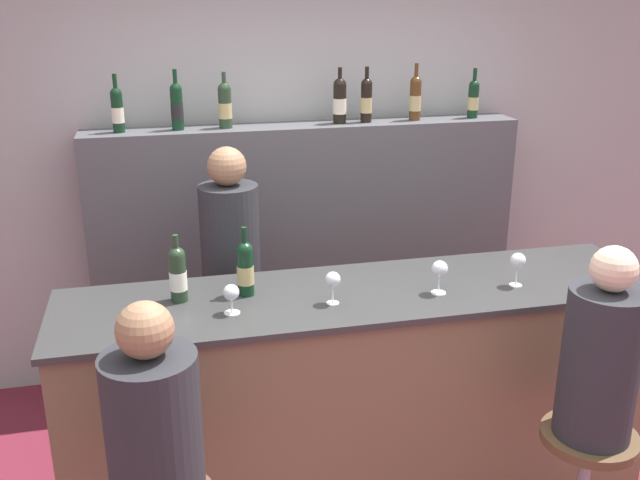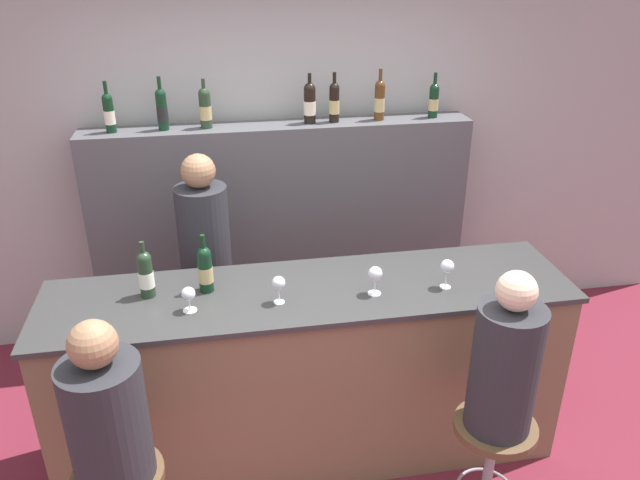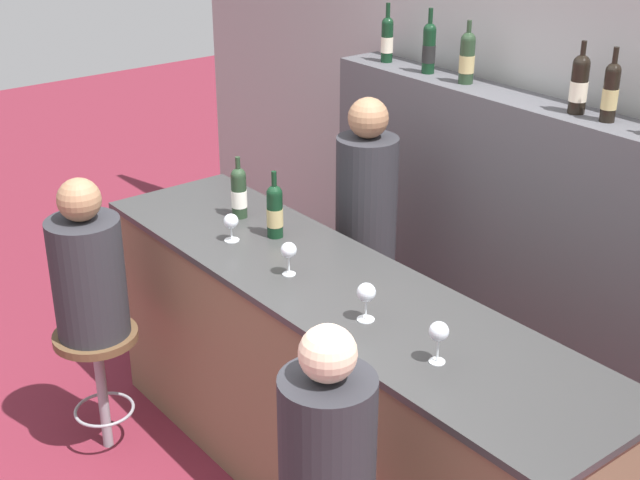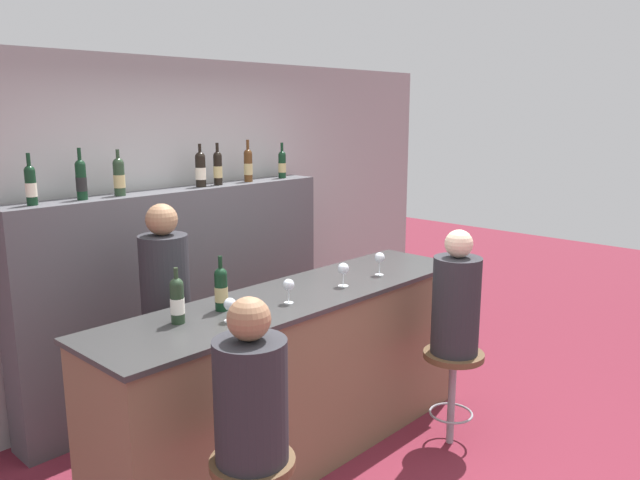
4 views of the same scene
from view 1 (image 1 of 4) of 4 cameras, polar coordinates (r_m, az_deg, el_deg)
The scene contains 20 objects.
wall_back at distance 4.54m, azimuth -1.70°, elevation 5.53°, with size 6.40×0.05×2.60m.
bar_counter at distance 3.51m, azimuth 3.36°, elevation -12.24°, with size 2.78×0.68×1.09m.
back_bar_cabinet at distance 4.47m, azimuth -1.06°, elevation -1.14°, with size 2.60×0.28×1.64m.
wine_bottle_counter_0 at distance 3.16m, azimuth -11.31°, elevation -2.65°, with size 0.08×0.08×0.31m.
wine_bottle_counter_1 at distance 3.18m, azimuth -6.00°, elevation -2.23°, with size 0.08×0.08×0.32m.
wine_bottle_backbar_0 at distance 4.15m, azimuth -15.91°, elevation 10.03°, with size 0.07×0.07×0.32m.
wine_bottle_backbar_1 at distance 4.15m, azimuth -11.38°, elevation 10.48°, with size 0.07×0.07×0.34m.
wine_bottle_backbar_2 at distance 4.17m, azimuth -7.61°, elevation 10.67°, with size 0.08×0.08×0.32m.
wine_bottle_backbar_3 at distance 4.29m, azimuth 1.59°, elevation 11.11°, with size 0.08×0.08×0.33m.
wine_bottle_backbar_4 at distance 4.33m, azimuth 3.73°, elevation 11.14°, with size 0.07×0.07×0.33m.
wine_bottle_backbar_5 at distance 4.43m, azimuth 7.63°, elevation 11.23°, with size 0.07×0.07×0.34m.
wine_bottle_backbar_6 at distance 4.58m, azimuth 12.17°, elevation 11.02°, with size 0.07×0.07×0.30m.
wine_glass_0 at distance 3.02m, azimuth -7.12°, elevation -4.28°, with size 0.07×0.07×0.13m.
wine_glass_1 at distance 3.08m, azimuth 1.03°, elevation -3.26°, with size 0.07×0.07×0.15m.
wine_glass_2 at distance 3.23m, azimuth 9.55°, elevation -2.37°, with size 0.07×0.07×0.16m.
wine_glass_3 at distance 3.39m, azimuth 15.55°, elevation -1.67°, with size 0.07×0.07×0.16m.
guest_seated_left at distance 2.61m, azimuth -13.22°, elevation -13.83°, with size 0.34×0.34×0.77m.
bar_stool_right at distance 3.33m, azimuth 20.50°, elevation -16.20°, with size 0.40×0.40×0.65m.
guest_seated_right at distance 3.08m, azimuth 21.57°, elevation -8.67°, with size 0.31×0.31×0.82m.
bartender at distance 3.87m, azimuth -6.97°, elevation -5.43°, with size 0.31×0.31×1.65m.
Camera 1 is at (-0.88, -2.54, 2.38)m, focal length 40.00 mm.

